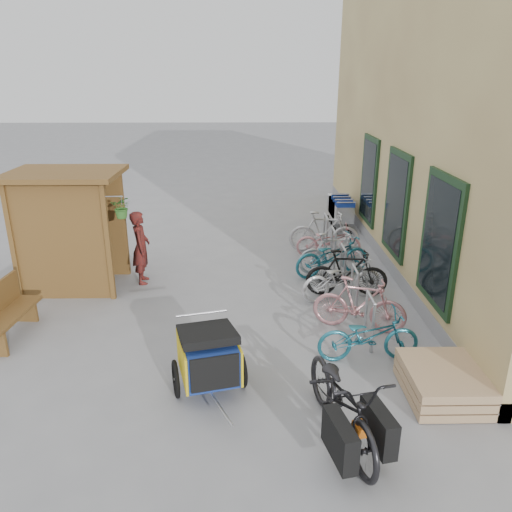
{
  "coord_description": "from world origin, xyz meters",
  "views": [
    {
      "loc": [
        0.36,
        -7.14,
        4.16
      ],
      "look_at": [
        0.5,
        1.5,
        1.0
      ],
      "focal_mm": 35.0,
      "sensor_mm": 36.0,
      "label": 1
    }
  ],
  "objects_px": {
    "pallet_stack": "(443,382)",
    "bench": "(4,312)",
    "bike_5": "(332,253)",
    "bike_2": "(342,278)",
    "shopping_carts": "(340,208)",
    "person_kiosk": "(141,247)",
    "bike_4": "(332,256)",
    "bike_0": "(368,336)",
    "bike_6": "(329,241)",
    "cargo_bike": "(343,401)",
    "child_trailer": "(209,355)",
    "kiosk": "(65,214)",
    "bike_1": "(359,304)",
    "bike_7": "(324,232)",
    "bike_3": "(347,273)"
  },
  "relations": [
    {
      "from": "bike_6",
      "to": "person_kiosk",
      "type": "bearing_deg",
      "value": 113.4
    },
    {
      "from": "bike_5",
      "to": "pallet_stack",
      "type": "bearing_deg",
      "value": 179.07
    },
    {
      "from": "child_trailer",
      "to": "bike_1",
      "type": "xyz_separation_m",
      "value": [
        2.44,
        1.7,
        -0.07
      ]
    },
    {
      "from": "bike_4",
      "to": "bike_1",
      "type": "bearing_deg",
      "value": 163.8
    },
    {
      "from": "bench",
      "to": "child_trailer",
      "type": "xyz_separation_m",
      "value": [
        3.48,
        -1.51,
        0.07
      ]
    },
    {
      "from": "bike_5",
      "to": "bike_2",
      "type": "bearing_deg",
      "value": 167.48
    },
    {
      "from": "child_trailer",
      "to": "bike_6",
      "type": "height_order",
      "value": "child_trailer"
    },
    {
      "from": "shopping_carts",
      "to": "person_kiosk",
      "type": "distance_m",
      "value": 6.35
    },
    {
      "from": "bike_0",
      "to": "bike_6",
      "type": "distance_m",
      "value": 4.6
    },
    {
      "from": "bench",
      "to": "person_kiosk",
      "type": "height_order",
      "value": "person_kiosk"
    },
    {
      "from": "child_trailer",
      "to": "bike_4",
      "type": "height_order",
      "value": "child_trailer"
    },
    {
      "from": "bike_2",
      "to": "kiosk",
      "type": "bearing_deg",
      "value": 66.16
    },
    {
      "from": "kiosk",
      "to": "child_trailer",
      "type": "relative_size",
      "value": 1.46
    },
    {
      "from": "bike_0",
      "to": "bike_1",
      "type": "relative_size",
      "value": 0.98
    },
    {
      "from": "bike_6",
      "to": "bike_3",
      "type": "bearing_deg",
      "value": -175.66
    },
    {
      "from": "person_kiosk",
      "to": "kiosk",
      "type": "bearing_deg",
      "value": 91.62
    },
    {
      "from": "bike_5",
      "to": "kiosk",
      "type": "bearing_deg",
      "value": 86.21
    },
    {
      "from": "pallet_stack",
      "to": "child_trailer",
      "type": "distance_m",
      "value": 3.22
    },
    {
      "from": "bike_1",
      "to": "bike_6",
      "type": "relative_size",
      "value": 1.03
    },
    {
      "from": "person_kiosk",
      "to": "shopping_carts",
      "type": "bearing_deg",
      "value": -56.93
    },
    {
      "from": "bike_5",
      "to": "bike_7",
      "type": "xyz_separation_m",
      "value": [
        0.01,
        1.39,
        0.05
      ]
    },
    {
      "from": "cargo_bike",
      "to": "bike_3",
      "type": "relative_size",
      "value": 1.32
    },
    {
      "from": "kiosk",
      "to": "bench",
      "type": "relative_size",
      "value": 1.66
    },
    {
      "from": "shopping_carts",
      "to": "bike_5",
      "type": "distance_m",
      "value": 3.68
    },
    {
      "from": "pallet_stack",
      "to": "bench",
      "type": "height_order",
      "value": "bench"
    },
    {
      "from": "bike_2",
      "to": "bike_4",
      "type": "distance_m",
      "value": 1.23
    },
    {
      "from": "bench",
      "to": "shopping_carts",
      "type": "distance_m",
      "value": 9.26
    },
    {
      "from": "kiosk",
      "to": "bike_2",
      "type": "distance_m",
      "value": 5.6
    },
    {
      "from": "bike_4",
      "to": "bike_6",
      "type": "relative_size",
      "value": 1.12
    },
    {
      "from": "child_trailer",
      "to": "bike_1",
      "type": "relative_size",
      "value": 1.08
    },
    {
      "from": "cargo_bike",
      "to": "bike_6",
      "type": "height_order",
      "value": "cargo_bike"
    },
    {
      "from": "bike_5",
      "to": "bike_7",
      "type": "height_order",
      "value": "bike_7"
    },
    {
      "from": "bike_2",
      "to": "bike_7",
      "type": "xyz_separation_m",
      "value": [
        0.06,
        2.79,
        0.08
      ]
    },
    {
      "from": "bike_5",
      "to": "shopping_carts",
      "type": "bearing_deg",
      "value": -23.18
    },
    {
      "from": "bike_2",
      "to": "bike_6",
      "type": "relative_size",
      "value": 1.08
    },
    {
      "from": "kiosk",
      "to": "bike_1",
      "type": "bearing_deg",
      "value": -19.53
    },
    {
      "from": "shopping_carts",
      "to": "cargo_bike",
      "type": "bearing_deg",
      "value": -99.66
    },
    {
      "from": "kiosk",
      "to": "pallet_stack",
      "type": "distance_m",
      "value": 7.5
    },
    {
      "from": "cargo_bike",
      "to": "bike_5",
      "type": "distance_m",
      "value": 5.42
    },
    {
      "from": "cargo_bike",
      "to": "shopping_carts",
      "type": "bearing_deg",
      "value": 68.09
    },
    {
      "from": "bike_5",
      "to": "person_kiosk",
      "type": "bearing_deg",
      "value": 85.74
    },
    {
      "from": "bike_0",
      "to": "bike_5",
      "type": "relative_size",
      "value": 1.01
    },
    {
      "from": "bike_2",
      "to": "bike_4",
      "type": "xyz_separation_m",
      "value": [
        0.01,
        1.22,
        0.02
      ]
    },
    {
      "from": "cargo_bike",
      "to": "bike_3",
      "type": "xyz_separation_m",
      "value": [
        0.82,
        4.13,
        -0.04
      ]
    },
    {
      "from": "cargo_bike",
      "to": "bike_0",
      "type": "height_order",
      "value": "cargo_bike"
    },
    {
      "from": "bike_5",
      "to": "bike_7",
      "type": "distance_m",
      "value": 1.39
    },
    {
      "from": "bike_1",
      "to": "bike_4",
      "type": "height_order",
      "value": "bike_1"
    },
    {
      "from": "bike_7",
      "to": "bike_0",
      "type": "bearing_deg",
      "value": -176.53
    },
    {
      "from": "bike_3",
      "to": "bike_6",
      "type": "height_order",
      "value": "bike_3"
    },
    {
      "from": "pallet_stack",
      "to": "bench",
      "type": "relative_size",
      "value": 0.8
    }
  ]
}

